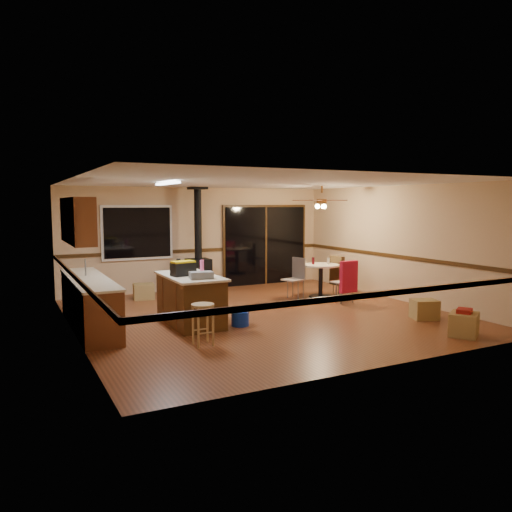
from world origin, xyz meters
TOP-DOWN VIEW (x-y plane):
  - floor at (0.00, 0.00)m, footprint 7.00×7.00m
  - ceiling at (0.00, 0.00)m, footprint 7.00×7.00m
  - wall_back at (0.00, 3.50)m, footprint 7.00×0.00m
  - wall_front at (0.00, -3.50)m, footprint 7.00×0.00m
  - wall_left at (-3.50, 0.00)m, footprint 0.00×7.00m
  - wall_right at (3.50, 0.00)m, footprint 0.00×7.00m
  - chair_rail at (0.00, 0.00)m, footprint 7.00×7.00m
  - window at (-1.60, 3.45)m, footprint 1.72×0.10m
  - sliding_door at (1.90, 3.45)m, footprint 2.52×0.10m
  - lower_cabinets at (-3.20, 0.50)m, footprint 0.60×3.00m
  - countertop at (-3.20, 0.50)m, footprint 0.64×3.04m
  - upper_cabinets at (-3.33, 0.70)m, footprint 0.35×2.00m
  - kitchen_island at (-1.50, 0.00)m, footprint 0.88×1.68m
  - wood_stove at (-0.20, 3.05)m, footprint 0.55×0.50m
  - ceiling_fan at (2.10, 1.07)m, footprint 0.24×0.24m
  - fluorescent_strip at (-1.80, 0.30)m, footprint 0.10×1.20m
  - toolbox_grey at (-1.48, -0.50)m, footprint 0.42×0.27m
  - toolbox_black at (-1.63, -0.01)m, footprint 0.46×0.31m
  - toolbox_yellow_lid at (-1.63, -0.01)m, footprint 0.45×0.30m
  - box_on_island at (-1.52, 0.11)m, footprint 0.28×0.35m
  - bottle_dark at (-1.61, 0.32)m, footprint 0.09×0.09m
  - bottle_pink at (-1.18, 0.23)m, footprint 0.08×0.08m
  - bottle_white at (-1.41, 0.66)m, footprint 0.08×0.08m
  - bar_stool at (-1.80, -1.41)m, footprint 0.38×0.38m
  - blue_bucket at (-0.76, -0.55)m, footprint 0.35×0.35m
  - dining_table at (2.10, 1.07)m, footprint 0.86×0.86m
  - glass_red at (1.95, 1.17)m, footprint 0.06×0.06m
  - glass_cream at (2.28, 1.02)m, footprint 0.08×0.08m
  - chair_left at (1.50, 1.20)m, footprint 0.49×0.49m
  - chair_near at (2.21, 0.19)m, footprint 0.45×0.48m
  - chair_right at (2.62, 1.11)m, footprint 0.48×0.44m
  - box_under_window at (-1.67, 2.72)m, footprint 0.50×0.42m
  - box_corner_a at (2.27, -2.87)m, footprint 0.66×0.63m
  - box_corner_b at (2.61, -1.67)m, footprint 0.57×0.53m
  - box_small_red at (2.27, -2.87)m, footprint 0.35×0.34m

SIDE VIEW (x-z plane):
  - floor at x=0.00m, z-range 0.00..0.00m
  - blue_bucket at x=-0.76m, z-range 0.00..0.27m
  - box_under_window at x=-1.67m, z-range 0.00..0.36m
  - box_corner_b at x=2.61m, z-range 0.00..0.37m
  - box_corner_a at x=2.27m, z-range 0.00..0.39m
  - bar_stool at x=-1.80m, z-range 0.00..0.65m
  - box_small_red at x=2.27m, z-range 0.39..0.46m
  - lower_cabinets at x=-3.20m, z-range 0.00..0.86m
  - kitchen_island at x=-1.50m, z-range 0.00..0.90m
  - dining_table at x=2.10m, z-range 0.14..0.92m
  - chair_left at x=1.50m, z-range 0.33..0.85m
  - chair_near at x=2.21m, z-range 0.25..0.95m
  - chair_right at x=2.62m, z-range 0.25..0.95m
  - wood_stove at x=-0.20m, z-range -0.53..1.99m
  - glass_cream at x=2.28m, z-range 0.78..0.93m
  - glass_red at x=1.95m, z-range 0.78..0.94m
  - countertop at x=-3.20m, z-range 0.86..0.90m
  - toolbox_grey at x=-1.48m, z-range 0.90..1.02m
  - bottle_white at x=-1.41m, z-range 0.90..1.10m
  - chair_rail at x=0.00m, z-range 0.96..1.04m
  - box_on_island at x=-1.52m, z-range 0.90..1.10m
  - toolbox_black at x=-1.63m, z-range 0.90..1.13m
  - bottle_pink at x=-1.18m, z-range 0.90..1.14m
  - bottle_dark at x=-1.61m, z-range 0.90..1.18m
  - sliding_door at x=1.90m, z-range 0.00..2.10m
  - toolbox_yellow_lid at x=-1.63m, z-range 1.13..1.17m
  - wall_back at x=0.00m, z-range -2.20..4.80m
  - wall_front at x=0.00m, z-range -2.20..4.80m
  - wall_left at x=-3.50m, z-range -2.20..4.80m
  - wall_right at x=3.50m, z-range -2.20..4.80m
  - window at x=-1.60m, z-range 0.84..2.16m
  - upper_cabinets at x=-3.33m, z-range 1.50..2.30m
  - ceiling_fan at x=2.10m, z-range 1.94..2.49m
  - fluorescent_strip at x=-1.80m, z-range 2.54..2.58m
  - ceiling at x=0.00m, z-range 2.60..2.60m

